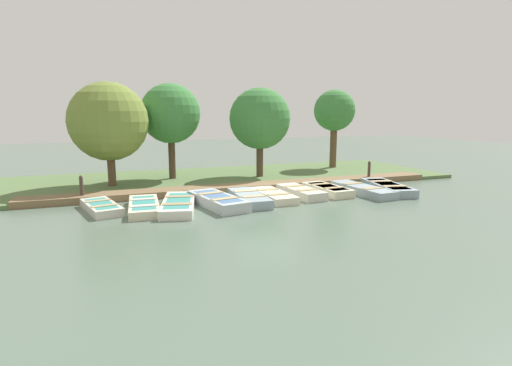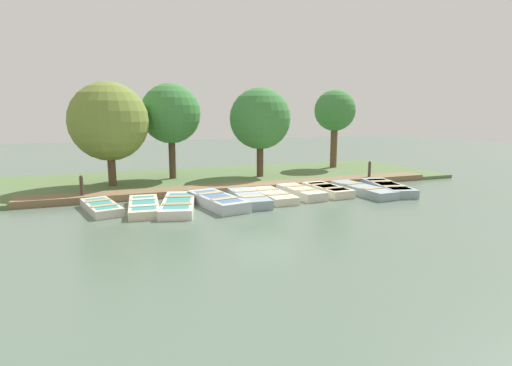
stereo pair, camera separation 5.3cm
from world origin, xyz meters
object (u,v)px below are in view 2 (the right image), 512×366
object	(u,v)px
rowboat_8	(362,190)
mooring_post_far	(369,171)
rowboat_2	(178,204)
rowboat_0	(101,207)
rowboat_5	(273,195)
park_tree_left	(171,114)
park_tree_right	(335,112)
park_tree_far_left	(109,122)
park_tree_center	(260,119)
rowboat_1	(144,206)
rowboat_4	(249,198)
rowboat_6	(301,192)
rowboat_7	(327,190)
mooring_post_near	(82,189)
rowboat_9	(387,187)
rowboat_3	(217,201)

from	to	relation	value
rowboat_8	mooring_post_far	bearing A→B (deg)	135.37
rowboat_2	rowboat_0	bearing A→B (deg)	-88.89
rowboat_5	park_tree_left	bearing A→B (deg)	-153.31
rowboat_5	mooring_post_far	world-z (taller)	mooring_post_far
park_tree_right	park_tree_far_left	bearing A→B (deg)	-81.08
park_tree_left	park_tree_center	world-z (taller)	park_tree_left
rowboat_0	rowboat_5	bearing A→B (deg)	74.18
rowboat_1	park_tree_far_left	bearing A→B (deg)	-164.34
rowboat_4	rowboat_6	world-z (taller)	rowboat_6
rowboat_7	mooring_post_near	xyz separation A→B (m)	(-1.99, -10.34, 0.38)
rowboat_6	mooring_post_near	world-z (taller)	mooring_post_near
rowboat_6	park_tree_right	bearing A→B (deg)	135.22
rowboat_8	park_tree_center	size ratio (longest dim) A/B	0.73
rowboat_7	park_tree_center	bearing A→B (deg)	-166.97
mooring_post_far	rowboat_5	bearing A→B (deg)	-71.19
rowboat_4	rowboat_7	world-z (taller)	rowboat_4
rowboat_6	mooring_post_far	size ratio (longest dim) A/B	2.54
rowboat_5	park_tree_far_left	distance (m)	8.54
rowboat_4	mooring_post_near	size ratio (longest dim) A/B	2.80
rowboat_0	park_tree_left	distance (m)	7.59
mooring_post_near	park_tree_center	distance (m)	9.76
mooring_post_near	park_tree_left	xyz separation A→B (m)	(-3.84, 4.30, 3.01)
rowboat_5	rowboat_8	size ratio (longest dim) A/B	0.81
rowboat_9	park_tree_right	world-z (taller)	park_tree_right
rowboat_4	rowboat_8	world-z (taller)	rowboat_4
rowboat_6	rowboat_0	bearing A→B (deg)	-95.46
rowboat_3	rowboat_5	world-z (taller)	rowboat_3
rowboat_2	rowboat_6	xyz separation A→B (m)	(-0.47, 5.45, 0.02)
rowboat_6	mooring_post_far	distance (m)	5.53
rowboat_9	park_tree_center	distance (m)	7.56
rowboat_0	rowboat_5	size ratio (longest dim) A/B	0.96
rowboat_4	rowboat_5	size ratio (longest dim) A/B	1.07
rowboat_5	park_tree_far_left	size ratio (longest dim) A/B	0.58
mooring_post_far	park_tree_far_left	bearing A→B (deg)	-101.64
rowboat_4	rowboat_9	bearing A→B (deg)	91.72
park_tree_left	rowboat_2	bearing A→B (deg)	-7.18
rowboat_8	park_tree_center	xyz separation A→B (m)	(-5.38, -2.91, 3.13)
park_tree_right	rowboat_3	bearing A→B (deg)	-52.83
park_tree_far_left	park_tree_right	world-z (taller)	park_tree_right
rowboat_2	park_tree_left	world-z (taller)	park_tree_left
park_tree_far_left	rowboat_8	bearing A→B (deg)	64.00
rowboat_0	rowboat_1	distance (m)	1.55
rowboat_8	park_tree_far_left	world-z (taller)	park_tree_far_left
rowboat_8	park_tree_left	distance (m)	10.44
mooring_post_near	mooring_post_far	bearing A→B (deg)	90.00
rowboat_0	park_tree_left	size ratio (longest dim) A/B	0.54
rowboat_4	rowboat_6	distance (m)	2.60
park_tree_right	rowboat_0	bearing A→B (deg)	-64.49
rowboat_2	rowboat_3	size ratio (longest dim) A/B	1.08
mooring_post_near	rowboat_8	bearing A→B (deg)	77.91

